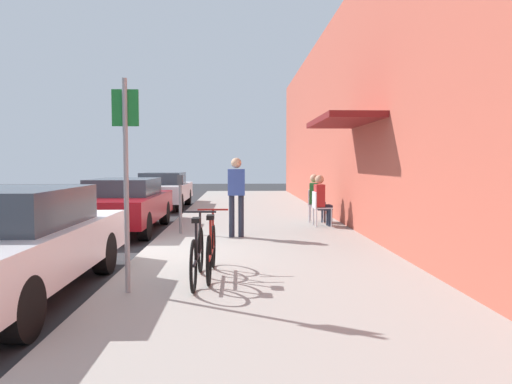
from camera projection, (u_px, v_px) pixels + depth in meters
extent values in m
plane|color=#2D2D30|center=(141.00, 258.00, 8.31)|extent=(60.00, 60.00, 0.00)
cube|color=#9E9B93|center=(260.00, 236.00, 10.39)|extent=(4.50, 32.00, 0.12)
cube|color=#BC5442|center=(367.00, 107.00, 10.30)|extent=(0.30, 32.00, 5.93)
cube|color=maroon|center=(342.00, 121.00, 9.71)|extent=(1.10, 2.80, 0.12)
cube|color=silver|center=(7.00, 252.00, 5.68)|extent=(1.80, 4.40, 0.59)
cube|color=#333D47|center=(12.00, 207.00, 5.80)|extent=(1.48, 2.11, 0.48)
cylinder|color=black|center=(104.00, 253.00, 7.09)|extent=(0.22, 0.64, 0.64)
cylinder|color=black|center=(0.00, 254.00, 7.03)|extent=(0.22, 0.64, 0.64)
cylinder|color=black|center=(21.00, 309.00, 4.37)|extent=(0.22, 0.64, 0.64)
cube|color=maroon|center=(123.00, 207.00, 11.44)|extent=(1.80, 4.40, 0.59)
cube|color=#333D47|center=(125.00, 187.00, 11.56)|extent=(1.48, 2.11, 0.40)
cylinder|color=black|center=(164.00, 213.00, 12.85)|extent=(0.22, 0.64, 0.64)
cylinder|color=black|center=(107.00, 213.00, 12.79)|extent=(0.22, 0.64, 0.64)
cylinder|color=black|center=(145.00, 226.00, 10.13)|extent=(0.22, 0.64, 0.64)
cylinder|color=black|center=(72.00, 227.00, 10.07)|extent=(0.22, 0.64, 0.64)
cube|color=silver|center=(163.00, 192.00, 17.44)|extent=(1.80, 4.40, 0.60)
cube|color=#333D47|center=(163.00, 178.00, 17.55)|extent=(1.48, 2.11, 0.43)
cylinder|color=black|center=(188.00, 197.00, 18.85)|extent=(0.22, 0.64, 0.64)
cylinder|color=black|center=(149.00, 197.00, 18.79)|extent=(0.22, 0.64, 0.64)
cylinder|color=black|center=(179.00, 203.00, 16.13)|extent=(0.22, 0.64, 0.64)
cylinder|color=black|center=(134.00, 203.00, 16.06)|extent=(0.22, 0.64, 0.64)
cylinder|color=slate|center=(180.00, 209.00, 10.39)|extent=(0.07, 0.07, 1.10)
cube|color=#383D42|center=(180.00, 180.00, 10.35)|extent=(0.12, 0.10, 0.22)
cylinder|color=gray|center=(126.00, 187.00, 5.57)|extent=(0.06, 0.06, 2.60)
cube|color=#19722D|center=(125.00, 108.00, 5.53)|extent=(0.32, 0.02, 0.44)
torus|color=black|center=(201.00, 250.00, 6.66)|extent=(0.04, 0.66, 0.66)
torus|color=black|center=(194.00, 266.00, 5.62)|extent=(0.04, 0.66, 0.66)
cylinder|color=black|center=(197.00, 257.00, 6.14)|extent=(0.04, 1.05, 0.04)
cylinder|color=black|center=(196.00, 241.00, 5.97)|extent=(0.04, 0.04, 0.50)
cube|color=black|center=(196.00, 220.00, 5.96)|extent=(0.10, 0.20, 0.06)
cylinder|color=black|center=(200.00, 231.00, 6.59)|extent=(0.03, 0.03, 0.56)
cylinder|color=black|center=(200.00, 212.00, 6.58)|extent=(0.46, 0.03, 0.03)
torus|color=black|center=(213.00, 246.00, 6.98)|extent=(0.04, 0.66, 0.66)
torus|color=black|center=(209.00, 261.00, 5.93)|extent=(0.04, 0.66, 0.66)
cylinder|color=maroon|center=(211.00, 253.00, 6.46)|extent=(0.04, 1.05, 0.04)
cylinder|color=maroon|center=(211.00, 237.00, 6.29)|extent=(0.04, 0.04, 0.50)
cube|color=black|center=(210.00, 217.00, 6.28)|extent=(0.10, 0.20, 0.06)
cylinder|color=maroon|center=(213.00, 228.00, 6.91)|extent=(0.03, 0.03, 0.56)
cylinder|color=maroon|center=(213.00, 210.00, 6.90)|extent=(0.46, 0.03, 0.03)
cylinder|color=silver|center=(328.00, 216.00, 11.85)|extent=(0.04, 0.04, 0.45)
cylinder|color=silver|center=(331.00, 218.00, 11.47)|extent=(0.04, 0.04, 0.45)
cylinder|color=silver|center=(313.00, 216.00, 11.82)|extent=(0.04, 0.04, 0.45)
cylinder|color=silver|center=(316.00, 218.00, 11.44)|extent=(0.04, 0.04, 0.45)
cube|color=silver|center=(322.00, 208.00, 11.63)|extent=(0.46, 0.46, 0.03)
cube|color=silver|center=(314.00, 200.00, 11.60)|extent=(0.05, 0.44, 0.40)
cylinder|color=#232838|center=(328.00, 216.00, 11.76)|extent=(0.11, 0.11, 0.47)
cylinder|color=#232838|center=(323.00, 207.00, 11.73)|extent=(0.37, 0.15, 0.14)
cylinder|color=#232838|center=(330.00, 217.00, 11.56)|extent=(0.11, 0.11, 0.47)
cylinder|color=#232838|center=(325.00, 208.00, 11.53)|extent=(0.37, 0.15, 0.14)
cube|color=#B22626|center=(319.00, 196.00, 11.60)|extent=(0.23, 0.37, 0.56)
sphere|color=tan|center=(319.00, 179.00, 11.58)|extent=(0.22, 0.22, 0.22)
cylinder|color=silver|center=(324.00, 213.00, 12.60)|extent=(0.04, 0.04, 0.45)
cylinder|color=silver|center=(324.00, 214.00, 12.23)|extent=(0.04, 0.04, 0.45)
cylinder|color=silver|center=(310.00, 213.00, 12.68)|extent=(0.04, 0.04, 0.45)
cylinder|color=silver|center=(309.00, 214.00, 12.30)|extent=(0.04, 0.04, 0.45)
cube|color=silver|center=(317.00, 205.00, 12.44)|extent=(0.53, 0.53, 0.03)
cube|color=silver|center=(309.00, 197.00, 12.46)|extent=(0.13, 0.44, 0.40)
cylinder|color=#232838|center=(324.00, 213.00, 12.52)|extent=(0.11, 0.11, 0.47)
cylinder|color=#232838|center=(319.00, 204.00, 12.53)|extent=(0.38, 0.22, 0.14)
cylinder|color=#232838|center=(323.00, 214.00, 12.32)|extent=(0.11, 0.11, 0.47)
cylinder|color=#232838|center=(319.00, 205.00, 12.33)|extent=(0.38, 0.22, 0.14)
cube|color=#267233|center=(314.00, 193.00, 12.43)|extent=(0.30, 0.40, 0.56)
sphere|color=tan|center=(314.00, 178.00, 12.41)|extent=(0.22, 0.22, 0.22)
cylinder|color=#232838|center=(232.00, 216.00, 9.86)|extent=(0.12, 0.12, 0.90)
cylinder|color=#232838|center=(241.00, 216.00, 9.87)|extent=(0.12, 0.12, 0.90)
cube|color=#334C99|center=(236.00, 182.00, 9.82)|extent=(0.36, 0.22, 0.56)
sphere|color=tan|center=(236.00, 163.00, 9.80)|extent=(0.22, 0.22, 0.22)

